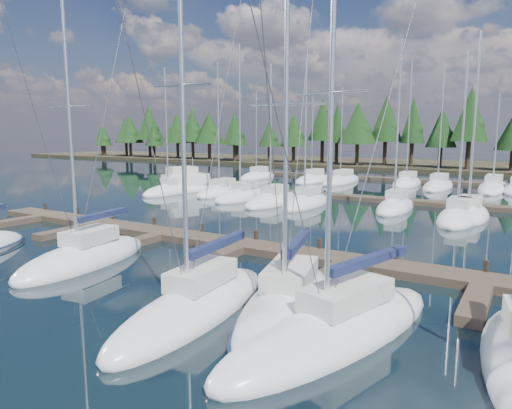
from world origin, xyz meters
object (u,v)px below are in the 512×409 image
Objects in this scene: main_dock at (241,248)px; front_sailboat_4 at (287,306)px; front_sailboat_2 at (85,258)px; motor_yacht_left at (186,187)px; front_sailboat_5 at (336,330)px; front_sailboat_3 at (196,306)px.

front_sailboat_4 is at bearing -45.46° from main_dock.
front_sailboat_2 is 1.46× the size of motor_yacht_left.
main_dock is at bearing 139.30° from front_sailboat_5.
main_dock is 3.18× the size of front_sailboat_5.
front_sailboat_5 is at bearing -23.58° from front_sailboat_4.
main_dock is at bearing 47.63° from front_sailboat_2.
front_sailboat_4 reaches higher than motor_yacht_left.
main_dock is 11.22m from front_sailboat_5.
front_sailboat_2 is 1.04× the size of front_sailboat_4.
main_dock is 27.46m from motor_yacht_left.
front_sailboat_3 reaches higher than front_sailboat_4.
front_sailboat_4 is at bearing 33.25° from front_sailboat_3.
front_sailboat_2 reaches higher than front_sailboat_5.
front_sailboat_4 is (6.22, -6.32, 0.07)m from main_dock.
front_sailboat_5 reaches higher than front_sailboat_4.
main_dock is 8.87m from front_sailboat_4.
front_sailboat_4 reaches higher than main_dock.
motor_yacht_left is at bearing 136.43° from main_dock.
front_sailboat_5 is (8.51, -7.32, 0.08)m from main_dock.
front_sailboat_3 is 1.51× the size of motor_yacht_left.
front_sailboat_4 is at bearing 156.42° from front_sailboat_5.
front_sailboat_5 is 38.67m from motor_yacht_left.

